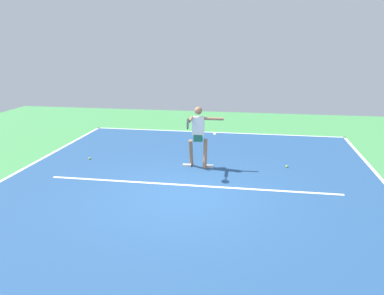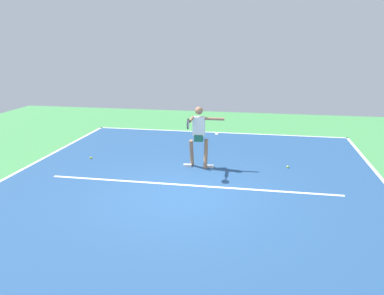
# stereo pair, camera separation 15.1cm
# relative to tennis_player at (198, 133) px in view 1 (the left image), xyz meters

# --- Properties ---
(ground_plane) EXTENTS (22.65, 22.65, 0.00)m
(ground_plane) POSITION_rel_tennis_player_xyz_m (-0.01, 2.21, -1.03)
(ground_plane) COLOR #428E4C
(court_surface) EXTENTS (10.01, 13.45, 0.00)m
(court_surface) POSITION_rel_tennis_player_xyz_m (-0.01, 2.21, -1.03)
(court_surface) COLOR navy
(court_surface) RESTS_ON ground_plane
(court_line_baseline_near) EXTENTS (10.01, 0.10, 0.01)m
(court_line_baseline_near) POSITION_rel_tennis_player_xyz_m (-0.01, -4.47, -1.03)
(court_line_baseline_near) COLOR white
(court_line_baseline_near) RESTS_ON ground_plane
(court_line_service) EXTENTS (7.51, 0.10, 0.01)m
(court_line_service) POSITION_rel_tennis_player_xyz_m (-0.01, 1.47, -1.03)
(court_line_service) COLOR white
(court_line_service) RESTS_ON ground_plane
(court_line_centre_mark) EXTENTS (0.10, 0.30, 0.01)m
(court_line_centre_mark) POSITION_rel_tennis_player_xyz_m (-0.01, -4.27, -1.03)
(court_line_centre_mark) COLOR white
(court_line_centre_mark) RESTS_ON ground_plane
(tennis_player) EXTENTS (1.17, 1.24, 1.79)m
(tennis_player) POSITION_rel_tennis_player_xyz_m (0.00, 0.00, 0.00)
(tennis_player) COLOR #9E7051
(tennis_player) RESTS_ON ground_plane
(tennis_ball_near_service_line) EXTENTS (0.07, 0.07, 0.07)m
(tennis_ball_near_service_line) POSITION_rel_tennis_player_xyz_m (3.44, -0.20, -1.00)
(tennis_ball_near_service_line) COLOR yellow
(tennis_ball_near_service_line) RESTS_ON ground_plane
(tennis_ball_by_sideline) EXTENTS (0.07, 0.07, 0.07)m
(tennis_ball_by_sideline) POSITION_rel_tennis_player_xyz_m (-2.55, -0.42, -1.00)
(tennis_ball_by_sideline) COLOR #C6E53D
(tennis_ball_by_sideline) RESTS_ON ground_plane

